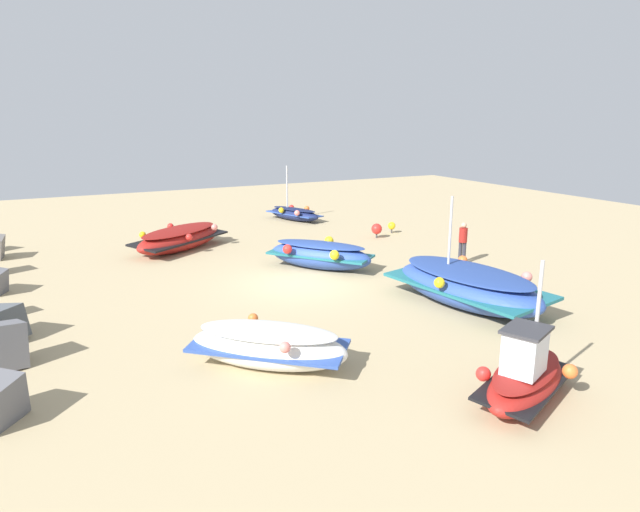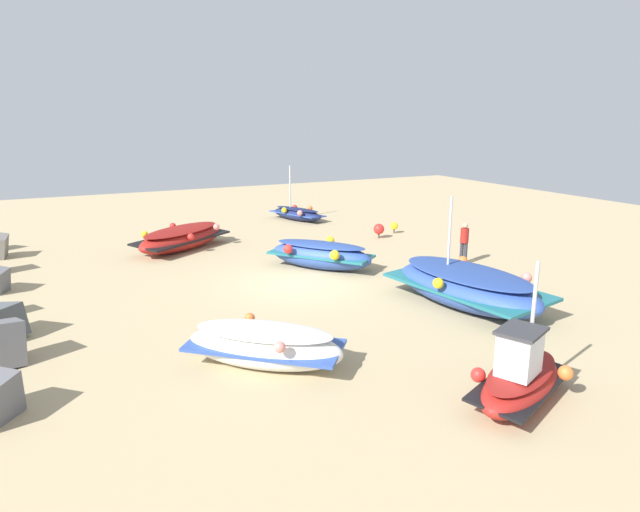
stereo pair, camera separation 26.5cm
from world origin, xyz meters
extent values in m
plane|color=tan|center=(0.00, 0.00, 0.00)|extent=(53.67, 53.67, 0.00)
ellipsoid|color=#2D4C9E|center=(1.37, -1.49, 0.50)|extent=(4.07, 3.59, 1.00)
cube|color=#1E6670|center=(1.37, -1.49, 0.55)|extent=(3.97, 3.53, 0.08)
ellipsoid|color=navy|center=(1.37, -1.49, 0.92)|extent=(3.58, 3.16, 0.16)
sphere|color=yellow|center=(0.11, -1.42, 0.82)|extent=(0.35, 0.35, 0.35)
sphere|color=yellow|center=(1.88, -2.14, 0.91)|extent=(0.35, 0.35, 0.35)
sphere|color=red|center=(1.62, -0.25, 0.84)|extent=(0.35, 0.35, 0.35)
ellipsoid|color=#2D4C9E|center=(-4.43, -3.55, 0.57)|extent=(5.52, 2.97, 1.23)
cube|color=#1E6670|center=(-4.43, -3.55, 0.63)|extent=(5.32, 2.98, 0.19)
ellipsoid|color=navy|center=(-4.43, -3.55, 1.05)|extent=(4.85, 2.58, 0.27)
cylinder|color=#B7B7BC|center=(-3.67, -3.44, 2.21)|extent=(0.08, 0.08, 2.14)
sphere|color=orange|center=(-3.04, -4.57, 0.98)|extent=(0.32, 0.32, 0.32)
sphere|color=yellow|center=(-4.61, -2.35, 0.93)|extent=(0.32, 0.32, 0.32)
sphere|color=#EA7F75|center=(-5.46, -4.93, 0.98)|extent=(0.32, 0.32, 0.32)
ellipsoid|color=navy|center=(11.00, -4.80, 0.33)|extent=(3.69, 2.33, 0.71)
cube|color=#2D4C9E|center=(11.00, -4.80, 0.37)|extent=(3.56, 2.30, 0.10)
ellipsoid|color=#151E45|center=(11.00, -4.80, 0.61)|extent=(3.24, 2.03, 0.15)
cylinder|color=#B7B7BC|center=(11.51, -4.61, 1.82)|extent=(0.08, 0.08, 2.32)
sphere|color=red|center=(12.11, -5.13, 0.54)|extent=(0.30, 0.30, 0.30)
sphere|color=yellow|center=(11.05, -4.04, 0.61)|extent=(0.30, 0.30, 0.30)
sphere|color=orange|center=(10.96, -5.56, 0.61)|extent=(0.30, 0.30, 0.30)
sphere|color=#EA7F75|center=(9.90, -4.46, 0.60)|extent=(0.30, 0.30, 0.30)
ellipsoid|color=white|center=(-5.71, 3.47, 0.47)|extent=(3.53, 3.73, 1.02)
cube|color=#2D4C9E|center=(-5.71, 3.47, 0.52)|extent=(3.43, 3.62, 0.16)
ellipsoid|color=beige|center=(-5.71, 3.47, 0.86)|extent=(3.07, 3.25, 0.22)
sphere|color=orange|center=(-4.70, 3.45, 0.84)|extent=(0.26, 0.26, 0.26)
sphere|color=#EA7F75|center=(-6.71, 3.48, 0.86)|extent=(0.26, 0.26, 0.26)
ellipsoid|color=maroon|center=(-9.55, -0.63, 0.35)|extent=(2.30, 3.25, 0.78)
cube|color=black|center=(-9.55, -0.63, 0.39)|extent=(2.25, 3.14, 0.14)
ellipsoid|color=maroon|center=(-9.55, -0.63, 0.65)|extent=(1.99, 2.84, 0.19)
cube|color=silver|center=(-9.65, -0.40, 1.14)|extent=(0.95, 1.03, 0.87)
cube|color=#333338|center=(-9.65, -0.40, 1.61)|extent=(1.10, 1.20, 0.06)
cylinder|color=#B7B7BC|center=(-9.41, -0.93, 1.79)|extent=(0.08, 0.08, 2.19)
sphere|color=orange|center=(-9.96, -1.39, 0.64)|extent=(0.31, 0.31, 0.31)
sphere|color=red|center=(-9.13, 0.14, 0.56)|extent=(0.31, 0.31, 0.31)
ellipsoid|color=maroon|center=(6.82, 2.53, 0.47)|extent=(4.02, 4.84, 1.04)
cube|color=black|center=(6.82, 2.53, 0.51)|extent=(3.92, 4.68, 0.19)
ellipsoid|color=maroon|center=(6.82, 2.53, 0.86)|extent=(3.50, 4.23, 0.25)
sphere|color=#EA7F75|center=(6.77, 0.99, 0.87)|extent=(0.28, 0.28, 0.28)
sphere|color=red|center=(7.79, 2.69, 0.88)|extent=(0.28, 0.28, 0.28)
sphere|color=red|center=(5.84, 2.36, 0.74)|extent=(0.28, 0.28, 0.28)
sphere|color=yellow|center=(6.86, 4.06, 0.81)|extent=(0.28, 0.28, 0.28)
cylinder|color=#2D2D38|center=(-0.56, -6.84, 0.43)|extent=(0.14, 0.14, 0.86)
cylinder|color=#2D2D38|center=(-0.42, -6.76, 0.43)|extent=(0.14, 0.14, 0.86)
cylinder|color=maroon|center=(-0.49, -6.80, 1.14)|extent=(0.32, 0.32, 0.56)
sphere|color=tan|center=(-0.49, -6.80, 1.53)|extent=(0.22, 0.22, 0.22)
cube|color=slate|center=(-2.99, 8.94, 0.53)|extent=(1.18, 1.16, 1.24)
cylinder|color=#3F3F42|center=(5.62, -7.63, 0.09)|extent=(0.08, 0.08, 0.18)
sphere|color=yellow|center=(5.62, -7.63, 0.37)|extent=(0.38, 0.38, 0.38)
cylinder|color=#3F3F42|center=(5.00, -6.35, 0.09)|extent=(0.08, 0.08, 0.19)
sphere|color=red|center=(5.00, -6.35, 0.44)|extent=(0.51, 0.51, 0.51)
camera|label=1|loc=(-16.93, 7.85, 5.67)|focal=31.41mm
camera|label=2|loc=(-17.04, 7.61, 5.67)|focal=31.41mm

